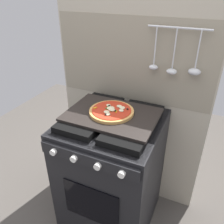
# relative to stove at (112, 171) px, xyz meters

# --- Properties ---
(ground_plane) EXTENTS (4.00, 4.00, 0.00)m
(ground_plane) POSITION_rel_stove_xyz_m (0.00, 0.00, -0.45)
(ground_plane) COLOR #4C4742
(kitchen_backsplash) EXTENTS (1.10, 0.09, 1.55)m
(kitchen_backsplash) POSITION_rel_stove_xyz_m (0.00, 0.34, 0.34)
(kitchen_backsplash) COLOR #B2A893
(kitchen_backsplash) RESTS_ON ground_plane
(stove) EXTENTS (0.60, 0.64, 0.90)m
(stove) POSITION_rel_stove_xyz_m (0.00, 0.00, 0.00)
(stove) COLOR black
(stove) RESTS_ON ground_plane
(baking_tray) EXTENTS (0.54, 0.38, 0.02)m
(baking_tray) POSITION_rel_stove_xyz_m (0.00, 0.00, 0.46)
(baking_tray) COLOR black
(baking_tray) RESTS_ON stove
(pizza_left) EXTENTS (0.27, 0.27, 0.03)m
(pizza_left) POSITION_rel_stove_xyz_m (-0.00, 0.01, 0.48)
(pizza_left) COLOR tan
(pizza_left) RESTS_ON baking_tray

